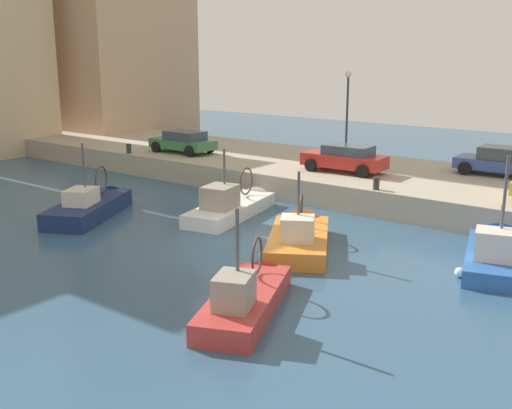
{
  "coord_description": "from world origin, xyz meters",
  "views": [
    {
      "loc": [
        -16.49,
        -13.77,
        7.06
      ],
      "look_at": [
        2.06,
        0.5,
        1.2
      ],
      "focal_mm": 43.25,
      "sensor_mm": 36.0,
      "label": 1
    }
  ],
  "objects_px": {
    "fishing_boat_navy": "(93,213)",
    "parked_car_green": "(183,141)",
    "fishing_boat_red": "(248,304)",
    "mooring_bollard_mid": "(376,183)",
    "parked_car_red": "(345,158)",
    "parked_car_blue": "(501,161)",
    "mooring_bollard_north": "(129,149)",
    "fishing_boat_orange": "(299,243)",
    "quay_streetlamp": "(348,100)",
    "fishing_boat_blue": "(498,260)",
    "fishing_boat_white": "(234,211)"
  },
  "relations": [
    {
      "from": "fishing_boat_red",
      "to": "parked_car_red",
      "type": "height_order",
      "value": "fishing_boat_red"
    },
    {
      "from": "fishing_boat_orange",
      "to": "parked_car_red",
      "type": "distance_m",
      "value": 8.82
    },
    {
      "from": "fishing_boat_white",
      "to": "mooring_bollard_mid",
      "type": "height_order",
      "value": "fishing_boat_white"
    },
    {
      "from": "fishing_boat_orange",
      "to": "parked_car_green",
      "type": "relative_size",
      "value": 1.48
    },
    {
      "from": "fishing_boat_navy",
      "to": "parked_car_green",
      "type": "distance_m",
      "value": 10.32
    },
    {
      "from": "fishing_boat_navy",
      "to": "fishing_boat_orange",
      "type": "bearing_deg",
      "value": -78.84
    },
    {
      "from": "parked_car_blue",
      "to": "fishing_boat_orange",
      "type": "bearing_deg",
      "value": 163.24
    },
    {
      "from": "fishing_boat_white",
      "to": "fishing_boat_navy",
      "type": "height_order",
      "value": "fishing_boat_navy"
    },
    {
      "from": "fishing_boat_white",
      "to": "parked_car_red",
      "type": "bearing_deg",
      "value": -18.02
    },
    {
      "from": "fishing_boat_red",
      "to": "parked_car_blue",
      "type": "bearing_deg",
      "value": -5.17
    },
    {
      "from": "fishing_boat_blue",
      "to": "fishing_boat_white",
      "type": "distance_m",
      "value": 11.26
    },
    {
      "from": "fishing_boat_white",
      "to": "parked_car_red",
      "type": "height_order",
      "value": "fishing_boat_white"
    },
    {
      "from": "fishing_boat_red",
      "to": "fishing_boat_navy",
      "type": "relative_size",
      "value": 0.94
    },
    {
      "from": "fishing_boat_white",
      "to": "parked_car_red",
      "type": "relative_size",
      "value": 1.54
    },
    {
      "from": "fishing_boat_blue",
      "to": "quay_streetlamp",
      "type": "height_order",
      "value": "quay_streetlamp"
    },
    {
      "from": "fishing_boat_red",
      "to": "parked_car_green",
      "type": "height_order",
      "value": "fishing_boat_red"
    },
    {
      "from": "fishing_boat_navy",
      "to": "mooring_bollard_north",
      "type": "relative_size",
      "value": 11.14
    },
    {
      "from": "quay_streetlamp",
      "to": "fishing_boat_orange",
      "type": "bearing_deg",
      "value": -158.41
    },
    {
      "from": "fishing_boat_red",
      "to": "parked_car_red",
      "type": "distance_m",
      "value": 14.73
    },
    {
      "from": "parked_car_green",
      "to": "mooring_bollard_mid",
      "type": "bearing_deg",
      "value": -98.79
    },
    {
      "from": "mooring_bollard_mid",
      "to": "fishing_boat_red",
      "type": "bearing_deg",
      "value": -171.25
    },
    {
      "from": "fishing_boat_red",
      "to": "fishing_boat_orange",
      "type": "bearing_deg",
      "value": 19.7
    },
    {
      "from": "fishing_boat_blue",
      "to": "fishing_boat_orange",
      "type": "distance_m",
      "value": 6.93
    },
    {
      "from": "parked_car_red",
      "to": "parked_car_blue",
      "type": "relative_size",
      "value": 1.03
    },
    {
      "from": "parked_car_red",
      "to": "mooring_bollard_north",
      "type": "xyz_separation_m",
      "value": [
        -2.67,
        12.93,
        -0.43
      ]
    },
    {
      "from": "fishing_boat_white",
      "to": "mooring_bollard_north",
      "type": "relative_size",
      "value": 11.79
    },
    {
      "from": "fishing_boat_blue",
      "to": "parked_car_green",
      "type": "bearing_deg",
      "value": 75.48
    },
    {
      "from": "quay_streetlamp",
      "to": "mooring_bollard_north",
      "type": "bearing_deg",
      "value": 116.6
    },
    {
      "from": "mooring_bollard_mid",
      "to": "quay_streetlamp",
      "type": "relative_size",
      "value": 0.11
    },
    {
      "from": "parked_car_red",
      "to": "parked_car_green",
      "type": "xyz_separation_m",
      "value": [
        -0.57,
        10.51,
        -0.03
      ]
    },
    {
      "from": "fishing_boat_navy",
      "to": "mooring_bollard_north",
      "type": "distance_m",
      "value": 9.65
    },
    {
      "from": "fishing_boat_red",
      "to": "fishing_boat_white",
      "type": "bearing_deg",
      "value": 41.72
    },
    {
      "from": "parked_car_blue",
      "to": "fishing_boat_navy",
      "type": "bearing_deg",
      "value": 136.31
    },
    {
      "from": "fishing_boat_blue",
      "to": "parked_car_red",
      "type": "height_order",
      "value": "fishing_boat_blue"
    },
    {
      "from": "fishing_boat_red",
      "to": "fishing_boat_orange",
      "type": "height_order",
      "value": "fishing_boat_red"
    },
    {
      "from": "parked_car_blue",
      "to": "quay_streetlamp",
      "type": "distance_m",
      "value": 8.47
    },
    {
      "from": "fishing_boat_navy",
      "to": "fishing_boat_blue",
      "type": "bearing_deg",
      "value": -74.76
    },
    {
      "from": "fishing_boat_red",
      "to": "mooring_bollard_mid",
      "type": "distance_m",
      "value": 11.35
    },
    {
      "from": "fishing_boat_orange",
      "to": "parked_car_red",
      "type": "relative_size",
      "value": 1.4
    },
    {
      "from": "mooring_bollard_mid",
      "to": "mooring_bollard_north",
      "type": "bearing_deg",
      "value": 90.0
    },
    {
      "from": "fishing_boat_white",
      "to": "mooring_bollard_mid",
      "type": "distance_m",
      "value": 6.32
    },
    {
      "from": "fishing_boat_orange",
      "to": "parked_car_blue",
      "type": "bearing_deg",
      "value": -16.76
    },
    {
      "from": "fishing_boat_red",
      "to": "fishing_boat_navy",
      "type": "xyz_separation_m",
      "value": [
        3.73,
        11.7,
        -0.02
      ]
    },
    {
      "from": "fishing_boat_navy",
      "to": "parked_car_red",
      "type": "relative_size",
      "value": 1.46
    },
    {
      "from": "fishing_boat_navy",
      "to": "parked_car_blue",
      "type": "distance_m",
      "value": 19.33
    },
    {
      "from": "fishing_boat_red",
      "to": "mooring_bollard_north",
      "type": "distance_m",
      "value": 20.97
    },
    {
      "from": "fishing_boat_orange",
      "to": "mooring_bollard_north",
      "type": "xyz_separation_m",
      "value": [
        5.5,
        15.7,
        1.38
      ]
    },
    {
      "from": "fishing_boat_orange",
      "to": "quay_streetlamp",
      "type": "distance_m",
      "value": 12.76
    },
    {
      "from": "fishing_boat_orange",
      "to": "mooring_bollard_mid",
      "type": "distance_m",
      "value": 5.68
    },
    {
      "from": "mooring_bollard_north",
      "to": "fishing_boat_blue",
      "type": "bearing_deg",
      "value": -97.74
    }
  ]
}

